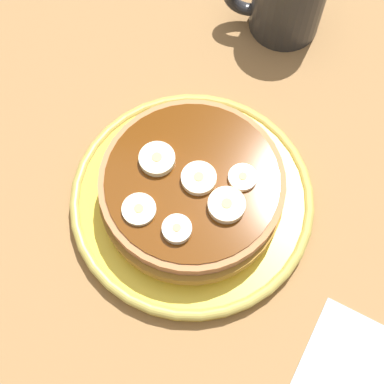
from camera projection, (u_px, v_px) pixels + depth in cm
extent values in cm
cube|color=olive|center=(192.00, 208.00, 61.73)|extent=(140.00, 140.00, 3.00)
cylinder|color=yellow|center=(192.00, 200.00, 59.62)|extent=(25.23, 25.23, 1.62)
torus|color=#A49342|center=(192.00, 198.00, 59.10)|extent=(25.60, 25.60, 1.13)
cylinder|color=#C08845|center=(194.00, 195.00, 58.20)|extent=(18.08, 18.08, 1.46)
cylinder|color=olive|center=(189.00, 194.00, 56.66)|extent=(18.43, 18.43, 1.46)
cylinder|color=#B07347|center=(188.00, 180.00, 55.66)|extent=(18.41, 18.41, 1.46)
cylinder|color=#592B0A|center=(192.00, 179.00, 54.78)|extent=(17.14, 17.14, 0.16)
cylinder|color=#FEE8BD|center=(198.00, 182.00, 54.26)|extent=(3.45, 3.45, 0.87)
cylinder|color=tan|center=(198.00, 180.00, 53.83)|extent=(0.97, 0.97, 0.08)
cylinder|color=#F4EFC1|center=(157.00, 159.00, 55.21)|extent=(3.57, 3.57, 0.95)
cylinder|color=tan|center=(157.00, 157.00, 54.74)|extent=(1.00, 1.00, 0.08)
cylinder|color=#F1EDC6|center=(139.00, 210.00, 53.26)|extent=(3.27, 3.27, 0.62)
cylinder|color=tan|center=(139.00, 208.00, 52.94)|extent=(0.92, 0.92, 0.08)
cylinder|color=#F9E2C5|center=(243.00, 178.00, 54.59)|extent=(2.86, 2.86, 0.64)
cylinder|color=tan|center=(243.00, 176.00, 54.26)|extent=(0.80, 0.80, 0.08)
cylinder|color=beige|center=(177.00, 229.00, 52.32)|extent=(2.81, 2.81, 0.91)
cylinder|color=tan|center=(177.00, 227.00, 51.87)|extent=(0.79, 0.79, 0.08)
cylinder|color=#F6E2B7|center=(227.00, 205.00, 53.25)|extent=(3.59, 3.59, 0.97)
cylinder|color=tan|center=(227.00, 203.00, 52.77)|extent=(1.01, 1.01, 0.08)
cube|color=#99B2BF|center=(360.00, 376.00, 53.17)|extent=(14.16, 14.16, 0.30)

